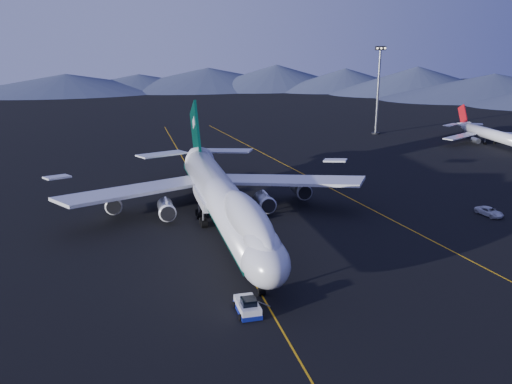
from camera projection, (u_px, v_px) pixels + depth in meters
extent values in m
plane|color=black|center=(224.00, 230.00, 102.27)|extent=(500.00, 500.00, 0.00)
cube|color=#E79F0D|center=(224.00, 230.00, 102.27)|extent=(0.25, 220.00, 0.01)
cube|color=#E79F0D|center=(356.00, 201.00, 118.65)|extent=(28.08, 198.09, 0.01)
cone|color=#404862|center=(66.00, 81.00, 306.05)|extent=(100.00, 100.00, 12.00)
cone|color=#404862|center=(208.00, 78.00, 325.01)|extent=(100.00, 100.00, 12.00)
cone|color=#404862|center=(345.00, 79.00, 319.50)|extent=(100.00, 100.00, 12.00)
cone|color=#404862|center=(494.00, 84.00, 290.14)|extent=(100.00, 100.00, 12.00)
cylinder|color=silver|center=(224.00, 200.00, 100.69)|extent=(6.50, 56.00, 6.50)
ellipsoid|color=silver|center=(265.00, 261.00, 74.66)|extent=(6.50, 10.40, 6.50)
ellipsoid|color=silver|center=(248.00, 220.00, 82.78)|extent=(5.13, 25.16, 5.85)
cube|color=black|center=(269.00, 259.00, 72.46)|extent=(3.60, 1.61, 1.29)
cone|color=silver|center=(196.00, 156.00, 131.13)|extent=(6.50, 12.00, 6.50)
cube|color=#033327|center=(223.00, 203.00, 101.87)|extent=(6.24, 60.00, 1.10)
cube|color=silver|center=(218.00, 197.00, 106.11)|extent=(7.50, 13.00, 1.60)
cube|color=silver|center=(137.00, 190.00, 108.06)|extent=(30.62, 23.28, 2.83)
cube|color=silver|center=(283.00, 180.00, 114.91)|extent=(30.62, 23.28, 2.83)
cylinder|color=slate|center=(166.00, 209.00, 106.32)|extent=(2.90, 5.50, 2.90)
cylinder|color=slate|center=(113.00, 202.00, 110.12)|extent=(2.90, 5.50, 2.90)
cylinder|color=slate|center=(264.00, 201.00, 110.81)|extent=(2.90, 5.50, 2.90)
cylinder|color=slate|center=(300.00, 189.00, 119.09)|extent=(2.90, 5.50, 2.90)
cube|color=#033327|center=(196.00, 135.00, 128.79)|extent=(0.55, 14.11, 15.94)
cube|color=silver|center=(162.00, 154.00, 130.64)|extent=(12.39, 9.47, 0.98)
cube|color=silver|center=(226.00, 151.00, 134.19)|extent=(12.39, 9.47, 0.98)
cylinder|color=black|center=(262.00, 291.00, 77.48)|extent=(0.90, 1.10, 1.10)
cube|color=silver|center=(248.00, 306.00, 72.73)|extent=(2.58, 5.07, 1.26)
cube|color=navy|center=(248.00, 310.00, 72.86)|extent=(2.69, 5.30, 0.57)
cube|color=black|center=(247.00, 300.00, 72.47)|extent=(1.85, 1.85, 1.03)
cylinder|color=silver|center=(494.00, 135.00, 172.32)|extent=(3.33, 28.00, 3.33)
cone|color=silver|center=(462.00, 125.00, 187.68)|extent=(3.33, 6.13, 3.33)
cube|color=silver|center=(460.00, 136.00, 174.52)|extent=(14.70, 9.92, 0.31)
cube|color=silver|center=(510.00, 134.00, 178.66)|extent=(14.70, 9.92, 0.31)
cylinder|color=slate|center=(475.00, 140.00, 173.72)|extent=(1.66, 3.06, 1.66)
cylinder|color=slate|center=(503.00, 139.00, 175.99)|extent=(1.66, 3.06, 1.66)
cube|color=#AC0F16|center=(463.00, 115.00, 187.14)|extent=(0.31, 5.97, 7.05)
imported|color=silver|center=(489.00, 212.00, 109.69)|extent=(3.63, 6.07, 1.58)
cylinder|color=black|center=(375.00, 133.00, 191.72)|extent=(2.66, 2.66, 0.44)
cylinder|color=slate|center=(378.00, 92.00, 187.86)|extent=(0.77, 0.77, 27.67)
cube|color=black|center=(381.00, 48.00, 183.85)|extent=(3.54, 0.89, 1.33)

